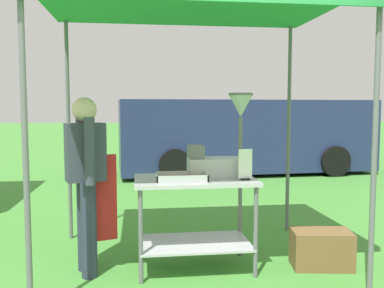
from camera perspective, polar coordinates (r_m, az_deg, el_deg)
The scene contains 9 objects.
ground_plane at distance 9.15m, azimuth -4.94°, elevation -4.67°, with size 70.00×70.00×0.00m, color #478E38.
stall_canopy at distance 4.11m, azimuth 0.19°, elevation 17.75°, with size 2.81×2.10×2.54m.
donut_cart at distance 4.01m, azimuth 0.37°, elevation -7.96°, with size 1.12×0.68×0.86m.
donut_tray at distance 3.79m, azimuth -1.45°, elevation -4.69°, with size 0.45×0.28×0.07m.
donut_fryer at distance 4.04m, azimuth 4.04°, elevation -0.75°, with size 0.62×0.28×0.79m.
menu_sign at distance 3.87m, azimuth 7.17°, elevation -3.03°, with size 0.13×0.05×0.28m.
vendor at distance 3.95m, azimuth -14.00°, elevation -4.18°, with size 0.47×0.53×1.61m.
supply_crate at distance 4.33m, azimuth 16.99°, elevation -13.35°, with size 0.60×0.41×0.35m.
van_navy at distance 10.01m, azimuth 6.97°, elevation 1.20°, with size 5.89×2.36×1.69m.
Camera 1 is at (-0.37, -3.02, 1.52)m, focal length 39.68 mm.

